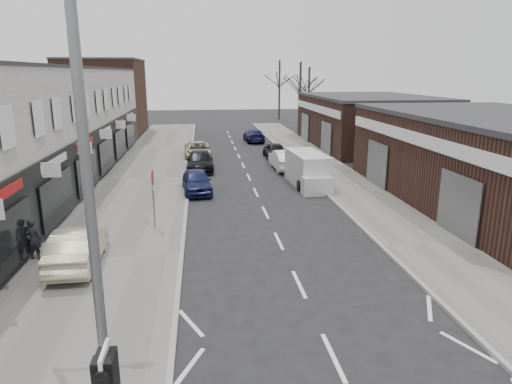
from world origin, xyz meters
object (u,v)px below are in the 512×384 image
object	(u,v)px
sedan_on_pavement	(78,246)
parked_car_right_a	(284,160)
parked_car_left_b	(200,161)
parked_car_left_a	(197,181)
parked_car_left_c	(198,150)
pedestrian	(33,239)
parked_car_right_b	(274,150)
warning_sign	(153,182)
street_lamp	(103,220)
parked_car_right_c	(254,135)
white_van	(308,170)

from	to	relation	value
sedan_on_pavement	parked_car_right_a	bearing A→B (deg)	-124.56
parked_car_left_b	parked_car_left_a	bearing A→B (deg)	-92.09
parked_car_left_c	pedestrian	bearing A→B (deg)	-107.33
pedestrian	parked_car_right_b	bearing A→B (deg)	-107.49
warning_sign	pedestrian	size ratio (longest dim) A/B	1.72
street_lamp	parked_car_right_b	distance (m)	30.75
parked_car_right_c	warning_sign	bearing A→B (deg)	72.34
parked_car_left_a	parked_car_right_a	world-z (taller)	parked_car_right_a
street_lamp	parked_car_left_b	xyz separation A→B (m)	(1.32, 25.40, -3.95)
parked_car_left_b	parked_car_right_c	world-z (taller)	parked_car_left_b
warning_sign	parked_car_left_b	distance (m)	12.85
street_lamp	parked_car_left_a	bearing A→B (deg)	86.64
street_lamp	parked_car_left_c	size ratio (longest dim) A/B	1.76
street_lamp	parked_car_right_c	size ratio (longest dim) A/B	1.82
street_lamp	pedestrian	distance (m)	11.39
pedestrian	parked_car_left_c	size ratio (longest dim) A/B	0.35
warning_sign	parked_car_right_b	size ratio (longest dim) A/B	0.71
sedan_on_pavement	parked_car_left_a	size ratio (longest dim) A/B	1.06
parked_car_left_b	parked_car_right_b	distance (m)	7.33
parked_car_left_b	parked_car_right_b	size ratio (longest dim) A/B	1.21
parked_car_left_a	parked_car_right_b	distance (m)	12.12
parked_car_right_a	street_lamp	bearing A→B (deg)	71.53
street_lamp	parked_car_left_b	distance (m)	25.74
pedestrian	parked_car_right_c	xyz separation A→B (m)	(11.40, 29.08, -0.27)
parked_car_left_a	parked_car_right_b	size ratio (longest dim) A/B	1.03
warning_sign	parked_car_right_a	size ratio (longest dim) A/B	0.62
street_lamp	parked_car_right_a	distance (m)	26.38
parked_car_right_a	parked_car_left_c	bearing A→B (deg)	-44.45
parked_car_left_c	parked_car_left_b	bearing A→B (deg)	-89.70
parked_car_left_c	parked_car_right_c	distance (m)	9.87
parked_car_left_b	parked_car_right_a	bearing A→B (deg)	-3.62
parked_car_left_c	warning_sign	bearing A→B (deg)	-97.49
parked_car_right_a	parked_car_right_c	xyz separation A→B (m)	(-0.57, 13.74, -0.08)
warning_sign	sedan_on_pavement	bearing A→B (deg)	-121.73
white_van	pedestrian	bearing A→B (deg)	-143.93
street_lamp	sedan_on_pavement	xyz separation A→B (m)	(-2.96, 9.04, -3.82)
white_van	pedestrian	size ratio (longest dim) A/B	3.33
white_van	parked_car_left_a	bearing A→B (deg)	-175.51
street_lamp	parked_car_left_c	distance (m)	30.93
pedestrian	parked_car_right_a	bearing A→B (deg)	-114.30
white_van	parked_car_left_c	world-z (taller)	white_van
white_van	parked_car_left_b	distance (m)	8.44
street_lamp	parked_car_right_b	size ratio (longest dim) A/B	2.11
parked_car_left_a	parked_car_left_b	bearing A→B (deg)	83.29
parked_car_right_a	pedestrian	bearing A→B (deg)	49.82
street_lamp	parked_car_right_a	bearing A→B (deg)	73.76
white_van	sedan_on_pavement	distance (m)	15.56
parked_car_right_b	parked_car_right_c	bearing A→B (deg)	-86.63
pedestrian	parked_car_right_c	size ratio (longest dim) A/B	0.36
white_van	parked_car_right_c	bearing A→B (deg)	90.07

